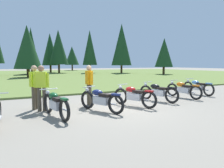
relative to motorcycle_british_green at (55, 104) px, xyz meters
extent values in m
plane|color=gray|center=(2.47, 0.25, -0.44)|extent=(140.00, 140.00, 0.00)
cube|color=#5B7033|center=(2.47, 26.26, -0.39)|extent=(80.00, 44.00, 0.10)
cylinder|color=#47331E|center=(0.67, 20.04, 0.13)|extent=(0.36, 0.36, 1.14)
cone|color=#193D1E|center=(0.67, 20.04, 3.29)|extent=(3.23, 3.23, 5.18)
cylinder|color=#47331E|center=(20.40, 18.74, 0.19)|extent=(0.36, 0.36, 1.26)
cone|color=#193D1E|center=(20.40, 18.74, 3.06)|extent=(2.82, 2.82, 4.48)
cylinder|color=#47331E|center=(6.50, 30.29, 0.38)|extent=(0.36, 0.36, 1.64)
cone|color=#193D1E|center=(6.50, 30.29, 4.23)|extent=(3.35, 3.35, 6.06)
cylinder|color=#47331E|center=(1.96, 29.76, 0.26)|extent=(0.36, 0.36, 1.39)
cone|color=#193D1E|center=(1.96, 29.76, 4.10)|extent=(2.31, 2.31, 6.31)
cylinder|color=#47331E|center=(1.10, 27.04, 0.09)|extent=(0.36, 0.36, 1.06)
cone|color=#193D1E|center=(1.10, 27.04, 2.67)|extent=(3.48, 3.48, 4.10)
cylinder|color=#47331E|center=(11.56, 28.18, 0.33)|extent=(0.36, 0.36, 1.54)
cone|color=#193D1E|center=(11.56, 28.18, 4.18)|extent=(2.61, 2.61, 6.16)
cylinder|color=#47331E|center=(16.49, 25.42, 0.31)|extent=(0.36, 0.36, 1.49)
cone|color=#193D1E|center=(16.49, 25.42, 4.67)|extent=(3.58, 3.58, 7.25)
cylinder|color=#47331E|center=(5.60, 33.55, 0.30)|extent=(0.36, 0.36, 1.47)
cone|color=#193D1E|center=(5.60, 33.55, 4.03)|extent=(3.09, 3.09, 6.01)
cylinder|color=#47331E|center=(12.88, 44.78, 0.31)|extent=(0.36, 0.36, 1.49)
cone|color=#193D1E|center=(12.88, 44.78, 3.38)|extent=(3.53, 3.53, 4.66)
torus|color=black|center=(-0.12, 0.68, -0.09)|extent=(0.22, 0.71, 0.70)
torus|color=black|center=(0.12, -0.70, -0.09)|extent=(0.22, 0.71, 0.70)
cube|color=silver|center=(0.00, -0.01, -0.04)|extent=(0.31, 0.67, 0.28)
ellipsoid|color=#144C23|center=(-0.03, 0.16, 0.24)|extent=(0.34, 0.52, 0.22)
cube|color=black|center=(0.04, -0.23, 0.18)|extent=(0.30, 0.51, 0.10)
cube|color=#144C23|center=(0.12, -0.70, 0.25)|extent=(0.19, 0.34, 0.06)
cylinder|color=silver|center=(-0.10, 0.58, 0.42)|extent=(0.62, 0.14, 0.03)
sphere|color=silver|center=(-0.13, 0.70, 0.29)|extent=(0.14, 0.14, 0.14)
cylinder|color=silver|center=(0.19, -0.28, -0.14)|extent=(0.17, 0.55, 0.07)
torus|color=black|center=(1.35, 0.71, -0.09)|extent=(0.37, 0.68, 0.70)
torus|color=black|center=(1.91, -0.57, -0.09)|extent=(0.37, 0.68, 0.70)
cube|color=silver|center=(1.63, 0.07, -0.04)|extent=(0.44, 0.67, 0.28)
ellipsoid|color=navy|center=(1.56, 0.24, 0.24)|extent=(0.43, 0.54, 0.22)
cube|color=black|center=(1.72, -0.13, 0.18)|extent=(0.39, 0.53, 0.10)
cube|color=navy|center=(1.91, -0.57, 0.25)|extent=(0.26, 0.35, 0.06)
cylinder|color=silver|center=(1.39, 0.62, 0.42)|extent=(0.58, 0.28, 0.03)
sphere|color=silver|center=(1.34, 0.73, 0.29)|extent=(0.14, 0.14, 0.14)
cylinder|color=silver|center=(1.88, -0.14, -0.14)|extent=(0.29, 0.53, 0.07)
torus|color=black|center=(2.94, 0.95, -0.09)|extent=(0.36, 0.69, 0.70)
torus|color=black|center=(3.47, -0.34, -0.09)|extent=(0.36, 0.69, 0.70)
cube|color=silver|center=(3.20, 0.30, -0.04)|extent=(0.43, 0.67, 0.28)
ellipsoid|color=#AD1919|center=(3.13, 0.47, 0.24)|extent=(0.42, 0.54, 0.22)
cube|color=black|center=(3.28, 0.10, 0.18)|extent=(0.39, 0.53, 0.10)
cube|color=#AD1919|center=(3.47, -0.34, 0.25)|extent=(0.25, 0.35, 0.06)
cylinder|color=silver|center=(2.97, 0.86, 0.42)|extent=(0.59, 0.26, 0.03)
sphere|color=silver|center=(2.93, 0.97, 0.29)|extent=(0.14, 0.14, 0.14)
cylinder|color=silver|center=(3.44, 0.08, -0.14)|extent=(0.27, 0.54, 0.07)
torus|color=black|center=(4.59, 1.45, -0.09)|extent=(0.31, 0.70, 0.70)
torus|color=black|center=(5.02, 0.11, -0.09)|extent=(0.31, 0.70, 0.70)
cube|color=silver|center=(4.81, 0.78, -0.04)|extent=(0.39, 0.67, 0.28)
ellipsoid|color=black|center=(4.75, 0.95, 0.24)|extent=(0.39, 0.54, 0.22)
cube|color=black|center=(4.88, 0.57, 0.18)|extent=(0.36, 0.52, 0.10)
cube|color=black|center=(5.02, 0.11, 0.25)|extent=(0.23, 0.35, 0.06)
cylinder|color=silver|center=(4.62, 1.35, 0.42)|extent=(0.60, 0.22, 0.03)
sphere|color=silver|center=(4.59, 1.47, 0.29)|extent=(0.14, 0.14, 0.14)
cylinder|color=silver|center=(5.03, 0.54, -0.14)|extent=(0.24, 0.54, 0.07)
torus|color=black|center=(6.47, 1.67, -0.09)|extent=(0.20, 0.71, 0.70)
torus|color=black|center=(6.69, 0.28, -0.09)|extent=(0.20, 0.71, 0.70)
cube|color=silver|center=(6.58, 0.97, -0.04)|extent=(0.29, 0.66, 0.28)
ellipsoid|color=orange|center=(6.55, 1.15, 0.24)|extent=(0.33, 0.51, 0.22)
cube|color=black|center=(6.61, 0.76, 0.18)|extent=(0.29, 0.51, 0.10)
cube|color=orange|center=(6.69, 0.28, 0.25)|extent=(0.19, 0.34, 0.06)
cylinder|color=silver|center=(6.49, 1.57, 0.42)|extent=(0.62, 0.13, 0.03)
sphere|color=silver|center=(6.47, 1.69, 0.29)|extent=(0.14, 0.14, 0.14)
cylinder|color=silver|center=(6.76, 0.70, -0.14)|extent=(0.15, 0.55, 0.07)
torus|color=black|center=(8.15, 2.16, -0.09)|extent=(0.12, 0.70, 0.70)
torus|color=black|center=(8.19, 0.76, -0.09)|extent=(0.12, 0.70, 0.70)
cube|color=silver|center=(8.17, 1.46, -0.04)|extent=(0.22, 0.64, 0.28)
ellipsoid|color=#598CC6|center=(8.17, 1.64, 0.24)|extent=(0.27, 0.49, 0.22)
cube|color=black|center=(8.18, 1.24, 0.18)|extent=(0.23, 0.49, 0.10)
cube|color=#598CC6|center=(8.19, 0.76, 0.25)|extent=(0.15, 0.32, 0.06)
cylinder|color=silver|center=(8.16, 2.06, 0.42)|extent=(0.62, 0.05, 0.03)
sphere|color=silver|center=(8.15, 2.18, 0.29)|extent=(0.14, 0.14, 0.14)
cylinder|color=silver|center=(8.32, 1.17, -0.14)|extent=(0.08, 0.55, 0.07)
cylinder|color=#4C4233|center=(-0.41, 1.59, 0.00)|extent=(0.14, 0.14, 0.88)
cylinder|color=#4C4233|center=(-0.52, 1.45, 0.00)|extent=(0.14, 0.14, 0.88)
cube|color=#C6E52D|center=(-0.47, 1.52, 0.72)|extent=(0.39, 0.42, 0.56)
sphere|color=tan|center=(-0.47, 1.52, 1.12)|extent=(0.22, 0.22, 0.22)
cylinder|color=#C6E52D|center=(-0.32, 1.70, 0.70)|extent=(0.09, 0.09, 0.52)
cylinder|color=#C6E52D|center=(-0.61, 1.34, 0.70)|extent=(0.09, 0.09, 0.52)
cylinder|color=#4C4233|center=(1.65, 1.26, 0.00)|extent=(0.14, 0.14, 0.88)
cylinder|color=#4C4233|center=(1.65, 1.44, 0.00)|extent=(0.14, 0.14, 0.88)
cube|color=orange|center=(1.65, 1.35, 0.72)|extent=(0.23, 0.36, 0.56)
sphere|color=tan|center=(1.65, 1.35, 1.12)|extent=(0.22, 0.22, 0.22)
cylinder|color=orange|center=(1.64, 1.12, 0.70)|extent=(0.09, 0.09, 0.52)
cylinder|color=orange|center=(1.65, 1.58, 0.70)|extent=(0.09, 0.09, 0.52)
cylinder|color=#4C4233|center=(-0.36, 1.08, 0.00)|extent=(0.14, 0.14, 0.88)
cylinder|color=#4C4233|center=(-0.20, 1.02, 0.00)|extent=(0.14, 0.14, 0.88)
cube|color=#C6E52D|center=(-0.28, 1.05, 0.72)|extent=(0.41, 0.33, 0.56)
sphere|color=#9E7051|center=(-0.28, 1.05, 1.12)|extent=(0.22, 0.22, 0.22)
cylinder|color=#C6E52D|center=(-0.49, 1.13, 0.70)|extent=(0.09, 0.09, 0.52)
cylinder|color=#C6E52D|center=(-0.06, 0.97, 0.70)|extent=(0.09, 0.09, 0.52)
camera|label=1|loc=(-1.26, -6.69, 1.28)|focal=32.95mm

